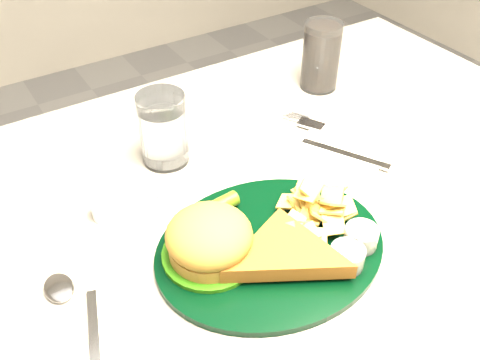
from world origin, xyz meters
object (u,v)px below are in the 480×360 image
object	(u,v)px
table	(257,353)
cola_glass	(321,56)
fork_napkin	(340,151)
dinner_plate	(271,231)
water_glass	(163,129)

from	to	relation	value
table	cola_glass	xyz separation A→B (m)	(0.27, 0.22, 0.44)
fork_napkin	dinner_plate	bearing A→B (deg)	178.99
table	water_glass	xyz separation A→B (m)	(-0.07, 0.17, 0.43)
fork_napkin	cola_glass	bearing A→B (deg)	32.29
dinner_plate	fork_napkin	world-z (taller)	dinner_plate
water_glass	cola_glass	world-z (taller)	cola_glass
table	dinner_plate	size ratio (longest dim) A/B	3.97
cola_glass	fork_napkin	xyz separation A→B (m)	(-0.10, -0.19, -0.06)
water_glass	cola_glass	bearing A→B (deg)	8.68
dinner_plate	fork_napkin	bearing A→B (deg)	32.02
water_glass	fork_napkin	world-z (taller)	water_glass
water_glass	fork_napkin	size ratio (longest dim) A/B	0.61
table	fork_napkin	distance (m)	0.42
cola_glass	fork_napkin	world-z (taller)	cola_glass
fork_napkin	water_glass	bearing A→B (deg)	122.18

